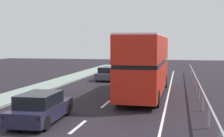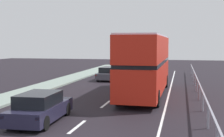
% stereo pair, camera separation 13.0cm
% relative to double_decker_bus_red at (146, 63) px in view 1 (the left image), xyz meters
% --- Properties ---
extents(lane_paint_markings, '(3.70, 46.00, 0.01)m').
position_rel_double_decker_bus_red_xyz_m(lane_paint_markings, '(0.26, -3.24, -2.25)').
color(lane_paint_markings, silver).
rests_on(lane_paint_markings, ground).
extents(bridge_side_railing, '(0.10, 42.00, 1.06)m').
position_rel_double_decker_bus_red_xyz_m(bridge_side_railing, '(3.58, -2.90, -1.39)').
color(bridge_side_railing, '#918F9D').
rests_on(bridge_side_railing, ground).
extents(double_decker_bus_red, '(2.66, 11.32, 4.20)m').
position_rel_double_decker_bus_red_xyz_m(double_decker_bus_red, '(0.00, 0.00, 0.00)').
color(double_decker_bus_red, red).
rests_on(double_decker_bus_red, ground).
extents(hatchback_car_near, '(1.90, 4.31, 1.38)m').
position_rel_double_decker_bus_red_xyz_m(hatchback_car_near, '(-3.94, -8.60, -1.59)').
color(hatchback_car_near, '#201E34').
rests_on(hatchback_car_near, ground).
extents(sedan_car_ahead, '(1.92, 4.36, 1.31)m').
position_rel_double_decker_bus_red_xyz_m(sedan_car_ahead, '(-4.57, 8.41, -1.62)').
color(sedan_car_ahead, '#484954').
rests_on(sedan_car_ahead, ground).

